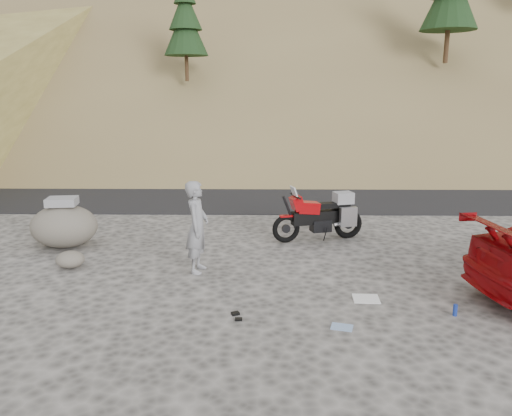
# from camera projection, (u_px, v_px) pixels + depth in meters

# --- Properties ---
(ground) EXTENTS (140.00, 140.00, 0.00)m
(ground) POSITION_uv_depth(u_px,v_px,m) (288.00, 281.00, 9.99)
(ground) COLOR #42403D
(ground) RESTS_ON ground
(road) EXTENTS (120.00, 7.00, 0.05)m
(road) POSITION_uv_depth(u_px,v_px,m) (277.00, 193.00, 18.76)
(road) COLOR black
(road) RESTS_ON ground
(hillside) EXTENTS (120.00, 73.00, 46.72)m
(hillside) POSITION_uv_depth(u_px,v_px,m) (269.00, 13.00, 47.32)
(hillside) COLOR brown
(hillside) RESTS_ON ground
(motorcycle) EXTENTS (2.38, 1.09, 1.45)m
(motorcycle) POSITION_uv_depth(u_px,v_px,m) (322.00, 216.00, 12.65)
(motorcycle) COLOR black
(motorcycle) RESTS_ON ground
(man) EXTENTS (0.54, 0.75, 1.93)m
(man) POSITION_uv_depth(u_px,v_px,m) (198.00, 271.00, 10.55)
(man) COLOR gray
(man) RESTS_ON ground
(boulder) EXTENTS (1.70, 1.48, 1.22)m
(boulder) POSITION_uv_depth(u_px,v_px,m) (64.00, 226.00, 12.10)
(boulder) COLOR #524E46
(boulder) RESTS_ON ground
(small_rock) EXTENTS (0.66, 0.61, 0.36)m
(small_rock) POSITION_uv_depth(u_px,v_px,m) (70.00, 259.00, 10.72)
(small_rock) COLOR #524E46
(small_rock) RESTS_ON ground
(gear_white_cloth) EXTENTS (0.50, 0.45, 0.02)m
(gear_white_cloth) POSITION_uv_depth(u_px,v_px,m) (366.00, 299.00, 9.10)
(gear_white_cloth) COLOR white
(gear_white_cloth) RESTS_ON ground
(gear_bottle) EXTENTS (0.08, 0.08, 0.20)m
(gear_bottle) POSITION_uv_depth(u_px,v_px,m) (455.00, 310.00, 8.40)
(gear_bottle) COLOR navy
(gear_bottle) RESTS_ON ground
(gear_glove_a) EXTENTS (0.12, 0.09, 0.03)m
(gear_glove_a) POSITION_uv_depth(u_px,v_px,m) (239.00, 319.00, 8.26)
(gear_glove_a) COLOR black
(gear_glove_a) RESTS_ON ground
(gear_glove_b) EXTENTS (0.16, 0.15, 0.04)m
(gear_glove_b) POSITION_uv_depth(u_px,v_px,m) (235.00, 313.00, 8.46)
(gear_glove_b) COLOR black
(gear_glove_b) RESTS_ON ground
(gear_blue_cloth) EXTENTS (0.40, 0.33, 0.01)m
(gear_blue_cloth) POSITION_uv_depth(u_px,v_px,m) (342.00, 327.00, 8.00)
(gear_blue_cloth) COLOR #829EC9
(gear_blue_cloth) RESTS_ON ground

